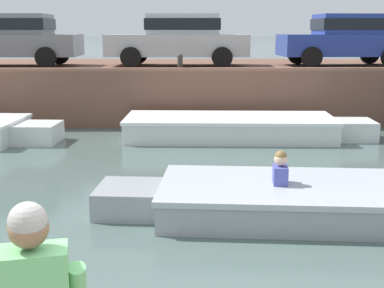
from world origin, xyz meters
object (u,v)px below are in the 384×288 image
object	(u,v)px
boat_moored_central_white	(240,128)
mooring_bollard_mid	(180,62)
car_centre_blue	(345,38)
motorboat_passing	(314,200)
car_leftmost_grey	(11,38)
car_left_inner_silver	(180,38)

from	to	relation	value
boat_moored_central_white	mooring_bollard_mid	distance (m)	2.72
car_centre_blue	mooring_bollard_mid	distance (m)	5.39
car_centre_blue	motorboat_passing	bearing A→B (deg)	-108.54
car_leftmost_grey	car_centre_blue	bearing A→B (deg)	0.01
boat_moored_central_white	car_left_inner_silver	bearing A→B (deg)	112.28
motorboat_passing	car_leftmost_grey	world-z (taller)	car_leftmost_grey
motorboat_passing	mooring_bollard_mid	bearing A→B (deg)	104.87
car_left_inner_silver	mooring_bollard_mid	world-z (taller)	car_left_inner_silver
boat_moored_central_white	car_centre_blue	world-z (taller)	car_centre_blue
motorboat_passing	mooring_bollard_mid	size ratio (longest dim) A/B	13.44
car_left_inner_silver	car_centre_blue	bearing A→B (deg)	0.05
car_left_inner_silver	car_centre_blue	distance (m)	5.03
boat_moored_central_white	car_leftmost_grey	size ratio (longest dim) A/B	1.45
car_centre_blue	mooring_bollard_mid	world-z (taller)	car_centre_blue
motorboat_passing	car_left_inner_silver	xyz separation A→B (m)	(-1.95, 9.18, 2.15)
boat_moored_central_white	car_centre_blue	distance (m)	5.48
motorboat_passing	boat_moored_central_white	bearing A→B (deg)	94.89
car_left_inner_silver	car_centre_blue	world-z (taller)	same
motorboat_passing	car_left_inner_silver	distance (m)	9.63
boat_moored_central_white	car_left_inner_silver	distance (m)	4.43
car_centre_blue	car_left_inner_silver	bearing A→B (deg)	-179.95
car_leftmost_grey	mooring_bollard_mid	size ratio (longest dim) A/B	9.47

